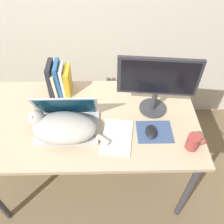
# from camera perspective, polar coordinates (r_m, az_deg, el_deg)

# --- Properties ---
(ground_plane) EXTENTS (12.00, 12.00, 0.00)m
(ground_plane) POSITION_cam_1_polar(r_m,az_deg,el_deg) (1.98, -4.52, -24.64)
(ground_plane) COLOR brown
(desk) EXTENTS (1.39, 0.75, 0.75)m
(desk) POSITION_cam_1_polar(r_m,az_deg,el_deg) (1.57, -5.47, -3.41)
(desk) COLOR tan
(desk) RESTS_ON ground_plane
(laptop) EXTENTS (0.38, 0.25, 0.24)m
(laptop) POSITION_cam_1_polar(r_m,az_deg,el_deg) (1.46, -10.72, -2.23)
(laptop) COLOR #B7B7BC
(laptop) RESTS_ON desk
(cat) EXTENTS (0.49, 0.27, 0.14)m
(cat) POSITION_cam_1_polar(r_m,az_deg,el_deg) (1.42, -11.81, -3.49)
(cat) COLOR #B2ADA3
(cat) RESTS_ON desk
(external_monitor) EXTENTS (0.48, 0.18, 0.39)m
(external_monitor) POSITION_cam_1_polar(r_m,az_deg,el_deg) (1.44, 10.87, 7.12)
(external_monitor) COLOR #333338
(external_monitor) RESTS_ON desk
(mousepad) EXTENTS (0.21, 0.17, 0.00)m
(mousepad) POSITION_cam_1_polar(r_m,az_deg,el_deg) (1.46, 10.17, -4.69)
(mousepad) COLOR #384C75
(mousepad) RESTS_ON desk
(computer_mouse) EXTENTS (0.07, 0.10, 0.03)m
(computer_mouse) POSITION_cam_1_polar(r_m,az_deg,el_deg) (1.44, 9.39, -4.67)
(computer_mouse) COLOR black
(computer_mouse) RESTS_ON mousepad
(book_row) EXTENTS (0.15, 0.17, 0.23)m
(book_row) POSITION_cam_1_polar(r_m,az_deg,el_deg) (1.67, -12.60, 7.68)
(book_row) COLOR #232328
(book_row) RESTS_ON desk
(notepad) EXTENTS (0.21, 0.29, 0.01)m
(notepad) POSITION_cam_1_polar(r_m,az_deg,el_deg) (1.41, 1.24, -5.96)
(notepad) COLOR silver
(notepad) RESTS_ON desk
(mug) EXTENTS (0.11, 0.07, 0.10)m
(mug) POSITION_cam_1_polar(r_m,az_deg,el_deg) (1.41, 19.04, -6.83)
(mug) COLOR #993833
(mug) RESTS_ON desk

